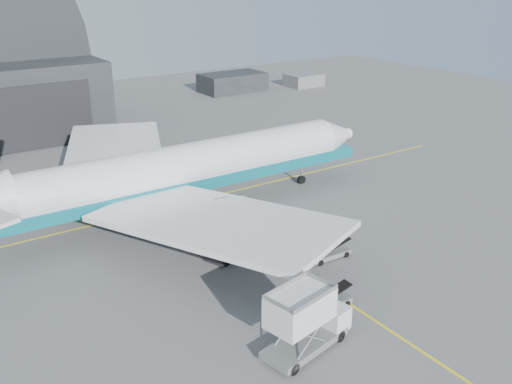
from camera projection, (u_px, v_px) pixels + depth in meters
ground at (298, 270)px, 51.44m from camera, size 200.00×200.00×0.00m
taxi_lines at (225, 222)px, 61.20m from camera, size 80.00×42.12×0.02m
distant_bldg_a at (233, 91)px, 126.79m from camera, size 14.00×8.00×4.00m
distant_bldg_b at (304, 86)px, 132.60m from camera, size 8.00×6.00×2.80m
airliner at (174, 171)px, 61.30m from camera, size 51.64×50.08×18.12m
catering_truck at (305, 321)px, 39.75m from camera, size 7.51×3.97×4.90m
pushback_tug at (228, 250)px, 53.68m from camera, size 4.50×3.46×1.85m
belt_loader_a at (325, 303)px, 45.33m from camera, size 4.69×1.69×1.79m
belt_loader_b at (329, 253)px, 53.35m from camera, size 4.52×1.71×1.71m
traffic_cone at (282, 269)px, 51.15m from camera, size 0.37×0.37×0.54m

